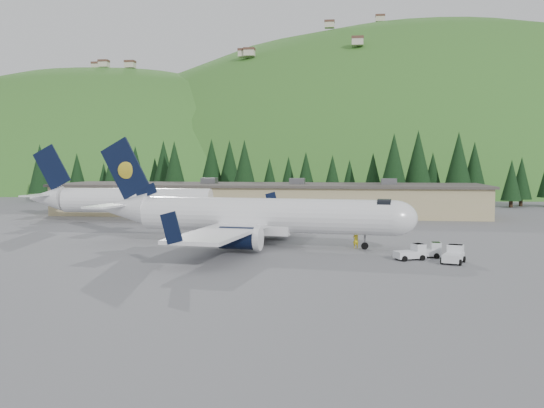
{
  "coord_description": "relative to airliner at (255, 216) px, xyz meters",
  "views": [
    {
      "loc": [
        9.12,
        -62.52,
        8.83
      ],
      "look_at": [
        0.0,
        6.0,
        4.0
      ],
      "focal_mm": 40.0,
      "sensor_mm": 36.0,
      "label": 1
    }
  ],
  "objects": [
    {
      "name": "hills",
      "position": [
        54.35,
        207.26,
        -85.88
      ],
      "size": [
        614.0,
        330.0,
        300.0
      ],
      "color": "#3C6524",
      "rests_on": "ground"
    },
    {
      "name": "terminal_building",
      "position": [
        -4.0,
        37.88,
        -0.46
      ],
      "size": [
        71.0,
        17.0,
        6.1
      ],
      "color": "tan",
      "rests_on": "ground"
    },
    {
      "name": "tree_line",
      "position": [
        -2.64,
        61.85,
        4.06
      ],
      "size": [
        113.59,
        18.44,
        13.84
      ],
      "color": "black",
      "rests_on": "ground"
    },
    {
      "name": "baggage_tug_a",
      "position": [
        15.53,
        -7.29,
        -2.44
      ],
      "size": [
        3.01,
        2.45,
        1.43
      ],
      "rotation": [
        0.0,
        0.0,
        0.44
      ],
      "color": "silver",
      "rests_on": "ground"
    },
    {
      "name": "second_airliner",
      "position": [
        -23.91,
        21.88,
        0.24
      ],
      "size": [
        27.5,
        11.0,
        10.05
      ],
      "color": "white",
      "rests_on": "ground"
    },
    {
      "name": "baggage_tug_b",
      "position": [
        17.2,
        -5.7,
        -2.45
      ],
      "size": [
        2.68,
        1.64,
        1.42
      ],
      "rotation": [
        0.0,
        0.0,
        -0.01
      ],
      "color": "silver",
      "rests_on": "ground"
    },
    {
      "name": "airliner",
      "position": [
        0.0,
        0.0,
        0.0
      ],
      "size": [
        34.93,
        32.86,
        11.59
      ],
      "rotation": [
        0.0,
        0.0,
        -0.12
      ],
      "color": "white",
      "rests_on": "ground"
    },
    {
      "name": "baggage_tug_c",
      "position": [
        18.99,
        -8.52,
        -2.41
      ],
      "size": [
        2.45,
        3.17,
        1.52
      ],
      "rotation": [
        0.0,
        0.0,
        1.23
      ],
      "color": "silver",
      "rests_on": "ground"
    },
    {
      "name": "ground",
      "position": [
        1.01,
        -0.12,
        -3.09
      ],
      "size": [
        600.0,
        600.0,
        0.0
      ],
      "primitive_type": "plane",
      "color": "slate"
    },
    {
      "name": "ramp_worker",
      "position": [
        10.52,
        -0.67,
        -2.23
      ],
      "size": [
        0.74,
        0.63,
        1.72
      ],
      "primitive_type": "imported",
      "rotation": [
        0.0,
        0.0,
        3.56
      ],
      "color": "yellow",
      "rests_on": "ground"
    }
  ]
}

